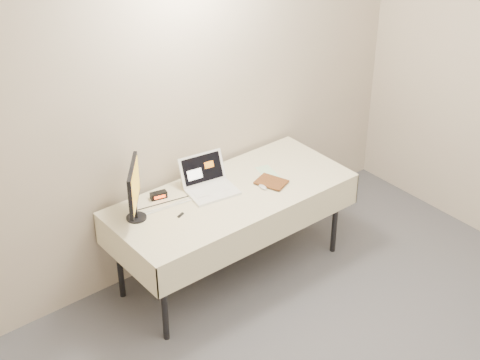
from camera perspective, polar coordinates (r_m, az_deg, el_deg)
back_wall at (r=5.45m, az=-3.68°, el=6.44°), size 4.00×0.10×2.70m
table at (r=5.45m, az=-0.66°, el=-1.56°), size 1.86×0.81×0.74m
laptop at (r=5.44m, az=-2.48°, el=-0.18°), size 0.40×0.39×0.23m
monitor at (r=5.06m, az=-8.24°, el=-0.63°), size 0.27×0.34×0.42m
book at (r=5.42m, az=2.05°, el=0.34°), size 0.16×0.08×0.22m
alarm_clock at (r=5.38m, az=-6.33°, el=-1.19°), size 0.13×0.08×0.05m
clicker at (r=5.47m, az=1.78°, el=-0.53°), size 0.06×0.09×0.02m
paper_form at (r=5.65m, az=2.30°, el=0.44°), size 0.18×0.30×0.00m
usb_dongle at (r=5.18m, az=-4.63°, el=-2.73°), size 0.06×0.04×0.01m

